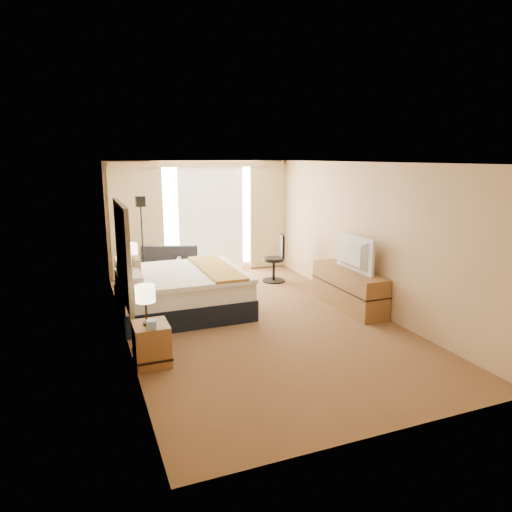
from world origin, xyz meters
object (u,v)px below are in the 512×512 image
object	(u,v)px
nightstand_right	(130,292)
floor_lamp	(142,225)
bed	(181,291)
desk_chair	(276,261)
lamp_right	(129,251)
media_dresser	(348,288)
television	(350,253)
lamp_left	(145,294)
loveseat	(169,273)
nightstand_left	(151,344)

from	to	relation	value
nightstand_right	floor_lamp	size ratio (longest dim) A/B	0.28
bed	nightstand_right	bearing A→B (deg)	143.42
bed	floor_lamp	xyz separation A→B (m)	(-0.43, 1.45, 0.99)
desk_chair	lamp_right	size ratio (longest dim) A/B	1.65
lamp_right	media_dresser	bearing A→B (deg)	-21.43
lamp_right	television	world-z (taller)	television
bed	lamp_left	bearing A→B (deg)	-114.05
bed	television	world-z (taller)	television
media_dresser	floor_lamp	world-z (taller)	floor_lamp
lamp_left	nightstand_right	bearing A→B (deg)	88.88
loveseat	television	distance (m)	3.90
desk_chair	television	bearing A→B (deg)	-61.40
loveseat	desk_chair	bearing A→B (deg)	4.42
lamp_left	television	xyz separation A→B (m)	(3.70, 1.00, 0.05)
nightstand_right	desk_chair	size ratio (longest dim) A/B	0.53
nightstand_left	desk_chair	xyz separation A→B (m)	(3.19, 3.13, 0.19)
lamp_left	lamp_right	world-z (taller)	lamp_right
bed	lamp_left	distance (m)	2.18
television	bed	bearing A→B (deg)	72.69
nightstand_right	bed	distance (m)	1.01
desk_chair	nightstand_left	bearing A→B (deg)	-118.95
nightstand_left	media_dresser	size ratio (longest dim) A/B	0.31
nightstand_left	desk_chair	world-z (taller)	desk_chair
television	floor_lamp	bearing A→B (deg)	54.71
nightstand_left	nightstand_right	size ratio (longest dim) A/B	1.00
nightstand_right	bed	xyz separation A→B (m)	(0.81, -0.60, 0.11)
media_dresser	television	distance (m)	0.67
bed	lamp_right	bearing A→B (deg)	142.89
desk_chair	lamp_right	world-z (taller)	lamp_right
nightstand_right	loveseat	distance (m)	1.50
lamp_left	lamp_right	xyz separation A→B (m)	(0.08, 2.52, 0.07)
nightstand_left	television	bearing A→B (deg)	15.03
bed	desk_chair	xyz separation A→B (m)	(2.38, 1.23, 0.08)
desk_chair	lamp_left	xyz separation A→B (m)	(-3.24, -3.16, 0.50)
loveseat	nightstand_left	bearing A→B (deg)	-86.33
nightstand_right	bed	bearing A→B (deg)	-36.58
floor_lamp	television	distance (m)	4.06
floor_lamp	television	bearing A→B (deg)	-35.92
nightstand_right	lamp_left	distance (m)	2.62
media_dresser	television	world-z (taller)	television
lamp_right	lamp_left	bearing A→B (deg)	-91.71
media_dresser	desk_chair	world-z (taller)	desk_chair
lamp_right	nightstand_left	bearing A→B (deg)	-90.59
lamp_left	lamp_right	size ratio (longest dim) A/B	0.85
nightstand_right	lamp_right	size ratio (longest dim) A/B	0.88
nightstand_left	lamp_left	bearing A→B (deg)	-155.33
nightstand_right	nightstand_left	bearing A→B (deg)	-90.00
floor_lamp	lamp_right	bearing A→B (deg)	-112.33
floor_lamp	loveseat	bearing A→B (deg)	30.37
television	media_dresser	bearing A→B (deg)	-34.89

